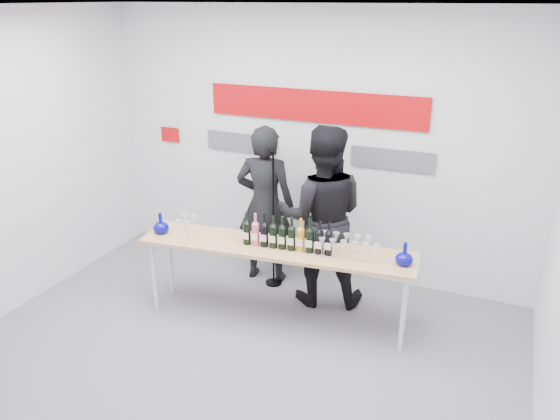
{
  "coord_description": "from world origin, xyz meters",
  "views": [
    {
      "loc": [
        2.03,
        -3.61,
        3.06
      ],
      "look_at": [
        0.09,
        0.85,
        1.15
      ],
      "focal_mm": 35.0,
      "sensor_mm": 36.0,
      "label": 1
    }
  ],
  "objects_px": {
    "mic_stand": "(273,245)",
    "presenter_right": "(322,217)",
    "tasting_table": "(276,252)",
    "presenter_left": "(265,205)"
  },
  "relations": [
    {
      "from": "mic_stand",
      "to": "presenter_right",
      "type": "bearing_deg",
      "value": -13.92
    },
    {
      "from": "tasting_table",
      "to": "presenter_right",
      "type": "xyz_separation_m",
      "value": [
        0.27,
        0.55,
        0.21
      ]
    },
    {
      "from": "presenter_left",
      "to": "mic_stand",
      "type": "bearing_deg",
      "value": 133.53
    },
    {
      "from": "tasting_table",
      "to": "presenter_left",
      "type": "xyz_separation_m",
      "value": [
        -0.47,
        0.77,
        0.15
      ]
    },
    {
      "from": "tasting_table",
      "to": "mic_stand",
      "type": "distance_m",
      "value": 0.77
    },
    {
      "from": "presenter_right",
      "to": "mic_stand",
      "type": "bearing_deg",
      "value": -27.1
    },
    {
      "from": "presenter_left",
      "to": "mic_stand",
      "type": "xyz_separation_m",
      "value": [
        0.15,
        -0.12,
        -0.41
      ]
    },
    {
      "from": "tasting_table",
      "to": "presenter_left",
      "type": "bearing_deg",
      "value": 114.97
    },
    {
      "from": "presenter_left",
      "to": "presenter_right",
      "type": "relative_size",
      "value": 0.94
    },
    {
      "from": "tasting_table",
      "to": "presenter_right",
      "type": "relative_size",
      "value": 1.43
    }
  ]
}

